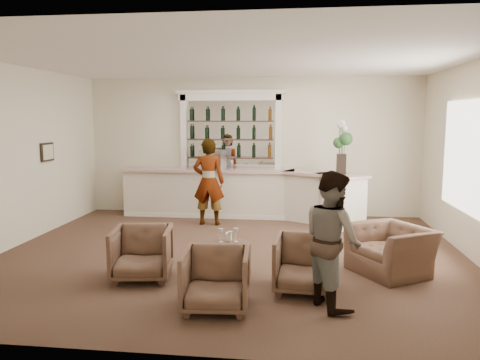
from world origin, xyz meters
name	(u,v)px	position (x,y,z in m)	size (l,w,h in m)	color
ground	(231,254)	(0.00, 0.00, 0.00)	(8.00, 8.00, 0.00)	brown
room_shell	(245,118)	(0.16, 0.71, 2.34)	(8.04, 7.02, 3.32)	beige
bar_counter	(242,194)	(-0.16, 3.00, 0.57)	(5.72, 1.80, 1.14)	#EEE4CF
back_bar_alcove	(231,131)	(-0.50, 3.41, 2.03)	(2.64, 0.25, 3.00)	white
cocktail_table	(229,259)	(0.12, -1.09, 0.25)	(0.67, 0.67, 0.50)	brown
sommelier	(209,182)	(-0.81, 2.20, 0.95)	(0.69, 0.46, 1.90)	gray
guest	(332,239)	(1.56, -2.04, 0.86)	(0.83, 0.65, 1.71)	gray
armchair_left	(142,253)	(-1.12, -1.38, 0.39)	(0.83, 0.85, 0.77)	brown
armchair_center	(216,279)	(0.14, -2.33, 0.38)	(0.80, 0.83, 0.75)	brown
armchair_right	(305,264)	(1.24, -1.58, 0.38)	(0.81, 0.84, 0.76)	brown
armchair_far	(391,250)	(2.54, -0.67, 0.36)	(1.11, 0.97, 0.72)	brown
espresso_machine	(213,160)	(-0.84, 2.91, 1.37)	(0.52, 0.44, 0.46)	silver
flower_vase	(342,144)	(2.05, 2.45, 1.78)	(0.30, 0.30, 1.15)	black
wine_glass_bar_left	(232,165)	(-0.42, 3.07, 1.25)	(0.07, 0.07, 0.21)	white
wine_glass_bar_right	(217,165)	(-0.77, 3.08, 1.25)	(0.07, 0.07, 0.21)	white
wine_glass_tbl_a	(221,235)	(0.00, -1.06, 0.60)	(0.07, 0.07, 0.21)	white
wine_glass_tbl_b	(236,235)	(0.22, -1.01, 0.60)	(0.07, 0.07, 0.21)	white
wine_glass_tbl_c	(230,239)	(0.16, -1.22, 0.60)	(0.07, 0.07, 0.21)	white
napkin_holder	(229,237)	(0.10, -0.95, 0.56)	(0.08, 0.08, 0.12)	white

